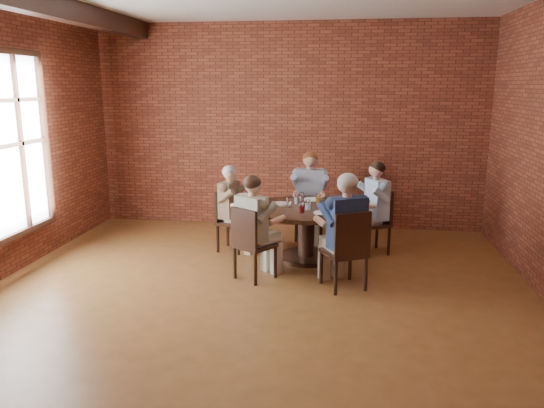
# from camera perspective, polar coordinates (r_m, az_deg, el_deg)

# --- Properties ---
(floor) EXTENTS (7.00, 7.00, 0.00)m
(floor) POSITION_cam_1_polar(r_m,az_deg,el_deg) (5.98, -2.17, -10.83)
(floor) COLOR brown
(floor) RESTS_ON ground
(wall_back) EXTENTS (7.00, 0.00, 7.00)m
(wall_back) POSITION_cam_1_polar(r_m,az_deg,el_deg) (8.97, 1.70, 8.31)
(wall_back) COLOR brown
(wall_back) RESTS_ON ground
(wall_front) EXTENTS (7.00, 0.00, 7.00)m
(wall_front) POSITION_cam_1_polar(r_m,az_deg,el_deg) (2.24, -18.52, -5.83)
(wall_front) COLOR brown
(wall_front) RESTS_ON ground
(dining_table) EXTENTS (1.56, 1.56, 0.75)m
(dining_table) POSITION_cam_1_polar(r_m,az_deg,el_deg) (7.33, 3.72, -2.00)
(dining_table) COLOR black
(dining_table) RESTS_ON floor
(chair_a) EXTENTS (0.57, 0.57, 0.94)m
(chair_a) POSITION_cam_1_polar(r_m,az_deg,el_deg) (7.78, 11.29, -1.52)
(chair_a) COLOR black
(chair_a) RESTS_ON floor
(diner_a) EXTENTS (0.81, 0.75, 1.33)m
(diner_a) POSITION_cam_1_polar(r_m,az_deg,el_deg) (7.71, 10.78, -0.43)
(diner_a) COLOR teal
(diner_a) RESTS_ON floor
(chair_b) EXTENTS (0.46, 0.46, 0.96)m
(chair_b) POSITION_cam_1_polar(r_m,az_deg,el_deg) (8.41, 4.06, -0.16)
(chair_b) COLOR black
(chair_b) RESTS_ON floor
(diner_b) EXTENTS (0.57, 0.70, 1.37)m
(diner_b) POSITION_cam_1_polar(r_m,az_deg,el_deg) (8.29, 4.05, 0.83)
(diner_b) COLOR #8795AC
(diner_b) RESTS_ON floor
(chair_c) EXTENTS (0.47, 0.47, 0.89)m
(chair_c) POSITION_cam_1_polar(r_m,az_deg,el_deg) (7.77, -4.76, -1.47)
(chair_c) COLOR black
(chair_c) RESTS_ON floor
(diner_c) EXTENTS (0.69, 0.60, 1.26)m
(diner_c) POSITION_cam_1_polar(r_m,az_deg,el_deg) (7.71, -4.28, -0.52)
(diner_c) COLOR brown
(diner_c) RESTS_ON floor
(chair_d) EXTENTS (0.58, 0.58, 0.93)m
(chair_d) POSITION_cam_1_polar(r_m,az_deg,el_deg) (6.55, -2.35, -4.01)
(chair_d) COLOR black
(chair_d) RESTS_ON floor
(diner_d) EXTENTS (0.79, 0.82, 1.32)m
(diner_d) POSITION_cam_1_polar(r_m,az_deg,el_deg) (6.56, -1.85, -2.57)
(diner_d) COLOR tan
(diner_d) RESTS_ON floor
(chair_e) EXTENTS (0.62, 0.62, 0.97)m
(chair_e) POSITION_cam_1_polar(r_m,az_deg,el_deg) (6.28, 8.14, -4.68)
(chair_e) COLOR black
(chair_e) RESTS_ON floor
(diner_e) EXTENTS (0.82, 0.88, 1.39)m
(diner_e) POSITION_cam_1_polar(r_m,az_deg,el_deg) (6.32, 7.79, -2.94)
(diner_e) COLOR #1B294C
(diner_e) RESTS_ON floor
(plate_a) EXTENTS (0.26, 0.26, 0.01)m
(plate_a) POSITION_cam_1_polar(r_m,az_deg,el_deg) (7.38, 7.69, -0.17)
(plate_a) COLOR white
(plate_a) RESTS_ON dining_table
(plate_b) EXTENTS (0.26, 0.26, 0.01)m
(plate_b) POSITION_cam_1_polar(r_m,az_deg,el_deg) (7.72, 4.37, 0.49)
(plate_b) COLOR white
(plate_b) RESTS_ON dining_table
(plate_c) EXTENTS (0.26, 0.26, 0.01)m
(plate_c) POSITION_cam_1_polar(r_m,az_deg,el_deg) (7.43, 0.95, 0.03)
(plate_c) COLOR white
(plate_c) RESTS_ON dining_table
(plate_d) EXTENTS (0.26, 0.26, 0.01)m
(plate_d) POSITION_cam_1_polar(r_m,az_deg,el_deg) (6.93, 5.56, -0.95)
(plate_d) COLOR white
(plate_d) RESTS_ON dining_table
(glass_a) EXTENTS (0.07, 0.07, 0.14)m
(glass_a) POSITION_cam_1_polar(r_m,az_deg,el_deg) (7.25, 6.38, 0.15)
(glass_a) COLOR white
(glass_a) RESTS_ON dining_table
(glass_b) EXTENTS (0.07, 0.07, 0.14)m
(glass_b) POSITION_cam_1_polar(r_m,az_deg,el_deg) (7.47, 5.01, 0.54)
(glass_b) COLOR white
(glass_b) RESTS_ON dining_table
(glass_c) EXTENTS (0.07, 0.07, 0.14)m
(glass_c) POSITION_cam_1_polar(r_m,az_deg,el_deg) (7.55, 3.24, 0.70)
(glass_c) COLOR white
(glass_c) RESTS_ON dining_table
(glass_d) EXTENTS (0.07, 0.07, 0.14)m
(glass_d) POSITION_cam_1_polar(r_m,az_deg,el_deg) (7.44, 2.70, 0.53)
(glass_d) COLOR white
(glass_d) RESTS_ON dining_table
(glass_e) EXTENTS (0.07, 0.07, 0.14)m
(glass_e) POSITION_cam_1_polar(r_m,az_deg,el_deg) (7.23, 1.82, 0.18)
(glass_e) COLOR white
(glass_e) RESTS_ON dining_table
(glass_f) EXTENTS (0.07, 0.07, 0.14)m
(glass_f) POSITION_cam_1_polar(r_m,az_deg,el_deg) (6.94, 3.17, -0.37)
(glass_f) COLOR white
(glass_f) RESTS_ON dining_table
(glass_g) EXTENTS (0.07, 0.07, 0.14)m
(glass_g) POSITION_cam_1_polar(r_m,az_deg,el_deg) (7.09, 3.91, -0.09)
(glass_g) COLOR white
(glass_g) RESTS_ON dining_table
(glass_h) EXTENTS (0.07, 0.07, 0.14)m
(glass_h) POSITION_cam_1_polar(r_m,az_deg,el_deg) (7.14, 6.08, -0.05)
(glass_h) COLOR white
(glass_h) RESTS_ON dining_table
(smartphone) EXTENTS (0.10, 0.17, 0.01)m
(smartphone) POSITION_cam_1_polar(r_m,az_deg,el_deg) (6.85, 5.27, -1.14)
(smartphone) COLOR black
(smartphone) RESTS_ON dining_table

